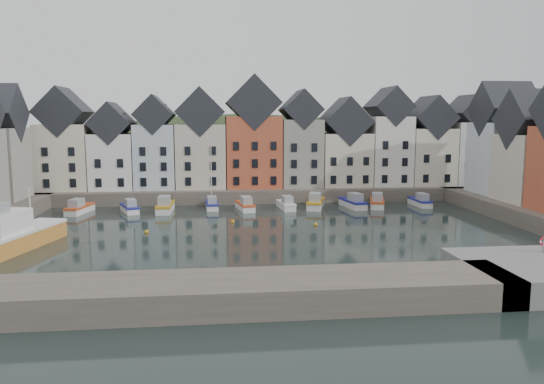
{
  "coord_description": "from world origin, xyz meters",
  "views": [
    {
      "loc": [
        -6.21,
        -57.45,
        13.03
      ],
      "look_at": [
        0.75,
        6.0,
        4.11
      ],
      "focal_mm": 35.0,
      "sensor_mm": 36.0,
      "label": 1
    }
  ],
  "objects": [
    {
      "name": "boat_f",
      "position": [
        4.07,
        17.49,
        0.65
      ],
      "size": [
        2.3,
        5.82,
        2.18
      ],
      "rotation": [
        0.0,
        0.0,
        0.1
      ],
      "color": "silver",
      "rests_on": "ground"
    },
    {
      "name": "boat_i",
      "position": [
        17.64,
        17.63,
        0.72
      ],
      "size": [
        3.63,
        6.63,
        2.43
      ],
      "rotation": [
        0.0,
        0.0,
        -0.28
      ],
      "color": "silver",
      "rests_on": "ground"
    },
    {
      "name": "near_wall",
      "position": [
        -10.0,
        -22.0,
        1.0
      ],
      "size": [
        50.0,
        6.0,
        2.0
      ],
      "primitive_type": "cube",
      "color": "#4F473D",
      "rests_on": "ground"
    },
    {
      "name": "boat_j",
      "position": [
        24.41,
        17.94,
        0.65
      ],
      "size": [
        1.85,
        5.72,
        2.19
      ],
      "rotation": [
        0.0,
        0.0,
        0.01
      ],
      "color": "silver",
      "rests_on": "ground"
    },
    {
      "name": "boat_h",
      "position": [
        14.0,
        17.5,
        0.73
      ],
      "size": [
        2.94,
        6.63,
        2.46
      ],
      "rotation": [
        0.0,
        0.0,
        0.15
      ],
      "color": "silver",
      "rests_on": "ground"
    },
    {
      "name": "ground",
      "position": [
        0.0,
        0.0,
        0.0
      ],
      "size": [
        260.0,
        260.0,
        0.0
      ],
      "primitive_type": "plane",
      "color": "black",
      "rests_on": "ground"
    },
    {
      "name": "large_vessel",
      "position": [
        -25.96,
        -3.32,
        1.48
      ],
      "size": [
        6.36,
        12.58,
        6.32
      ],
      "rotation": [
        0.0,
        0.0,
        -0.26
      ],
      "color": "#C47F34",
      "rests_on": "ground"
    },
    {
      "name": "far_terrace",
      "position": [
        3.21,
        28.0,
        8.88
      ],
      "size": [
        72.37,
        8.16,
        17.78
      ],
      "color": "beige",
      "rests_on": "far_quay"
    },
    {
      "name": "boat_c",
      "position": [
        -13.14,
        16.95,
        0.76
      ],
      "size": [
        2.23,
        6.7,
        2.55
      ],
      "rotation": [
        0.0,
        0.0,
        -0.03
      ],
      "color": "silver",
      "rests_on": "ground"
    },
    {
      "name": "boat_d",
      "position": [
        -6.61,
        18.7,
        0.68
      ],
      "size": [
        1.96,
        5.58,
        10.54
      ],
      "rotation": [
        0.0,
        0.0,
        0.04
      ],
      "color": "silver",
      "rests_on": "ground"
    },
    {
      "name": "boat_e",
      "position": [
        -1.88,
        17.13,
        0.67
      ],
      "size": [
        2.73,
        6.09,
        2.25
      ],
      "rotation": [
        0.0,
        0.0,
        0.16
      ],
      "color": "silver",
      "rests_on": "ground"
    },
    {
      "name": "right_terrace",
      "position": [
        36.0,
        8.07,
        8.91
      ],
      "size": [
        8.3,
        24.25,
        16.36
      ],
      "color": "silver",
      "rests_on": "right_quay"
    },
    {
      "name": "far_quay",
      "position": [
        0.0,
        30.0,
        1.0
      ],
      "size": [
        90.0,
        16.0,
        2.0
      ],
      "primitive_type": "cube",
      "color": "#4F473D",
      "rests_on": "ground"
    },
    {
      "name": "boat_b",
      "position": [
        -18.0,
        17.02,
        0.64
      ],
      "size": [
        3.53,
        5.84,
        2.15
      ],
      "rotation": [
        0.0,
        0.0,
        0.35
      ],
      "color": "silver",
      "rests_on": "ground"
    },
    {
      "name": "mooring_buoys",
      "position": [
        -4.0,
        5.33,
        0.15
      ],
      "size": [
        20.5,
        5.5,
        0.5
      ],
      "color": "#BF8616",
      "rests_on": "ground"
    },
    {
      "name": "life_ring_post",
      "position": [
        20.9,
        -17.29,
        2.86
      ],
      "size": [
        0.8,
        0.17,
        1.3
      ],
      "color": "gray",
      "rests_on": "near_quay"
    },
    {
      "name": "boat_g",
      "position": [
        8.45,
        17.76,
        0.76
      ],
      "size": [
        3.91,
        6.98,
        2.56
      ],
      "rotation": [
        0.0,
        0.0,
        -0.29
      ],
      "color": "silver",
      "rests_on": "ground"
    },
    {
      "name": "hillside",
      "position": [
        0.02,
        56.0,
        -17.96
      ],
      "size": [
        153.6,
        70.4,
        64.0
      ],
      "color": "#1F2F17",
      "rests_on": "ground"
    },
    {
      "name": "boat_a",
      "position": [
        -24.83,
        17.06,
        0.69
      ],
      "size": [
        3.06,
        6.25,
        2.3
      ],
      "rotation": [
        0.0,
        0.0,
        -0.21
      ],
      "color": "silver",
      "rests_on": "ground"
    }
  ]
}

